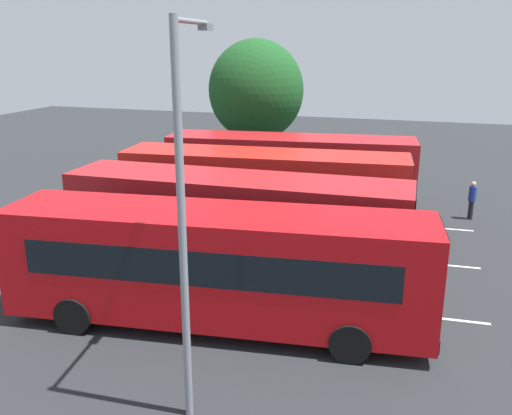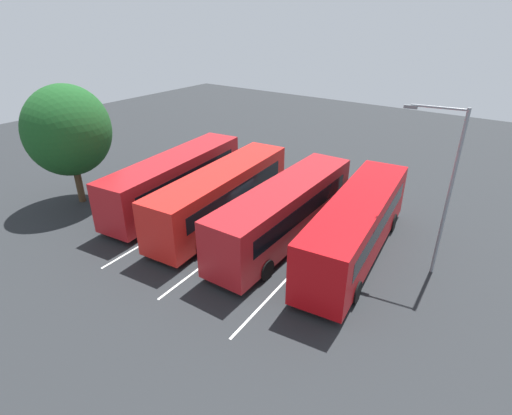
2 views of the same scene
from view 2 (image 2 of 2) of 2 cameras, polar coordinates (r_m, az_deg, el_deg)
name	(u,v)px [view 2 (image 2 of 2)]	position (r m, az deg, el deg)	size (l,w,h in m)	color
ground_plane	(254,227)	(23.64, -0.31, -2.80)	(74.19, 74.19, 0.00)	#232628
bus_far_left	(357,224)	(20.83, 14.18, -2.33)	(11.60, 3.70, 3.26)	#B70C11
bus_center_left	(285,210)	(21.63, 4.17, -0.41)	(11.45, 2.79, 3.26)	#AD191E
bus_center_right	(222,194)	(23.65, -4.82, 2.00)	(11.58, 3.50, 3.26)	red
bus_far_right	(176,178)	(26.26, -11.32, 4.10)	(11.60, 3.76, 3.26)	#AD191E
pedestrian	(248,156)	(32.32, -1.13, 7.33)	(0.44, 0.44, 1.69)	#232833
street_lamp	(445,184)	(19.58, 25.37, 3.02)	(0.55, 2.58, 7.98)	gray
depot_tree	(68,131)	(27.74, -25.22, 9.86)	(5.37, 4.83, 7.63)	#4C3823
lane_stripe_outer_left	(315,248)	(21.83, 8.48, -5.80)	(15.68, 0.12, 0.01)	silver
lane_stripe_inner_left	(254,227)	(23.64, -0.31, -2.79)	(15.68, 0.12, 0.01)	silver
lane_stripe_inner_right	(202,209)	(25.98, -7.65, -0.21)	(15.68, 0.12, 0.01)	silver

